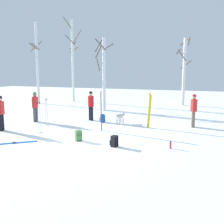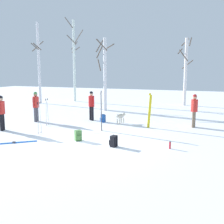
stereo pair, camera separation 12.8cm
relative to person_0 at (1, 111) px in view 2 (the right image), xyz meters
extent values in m
plane|color=white|center=(4.58, -0.57, -0.98)|extent=(60.00, 60.00, 0.00)
cylinder|color=black|center=(0.03, -0.08, -0.57)|extent=(0.16, 0.16, 0.82)
cylinder|color=black|center=(-0.03, 0.08, -0.57)|extent=(0.16, 0.16, 0.82)
cylinder|color=red|center=(0.00, 0.00, 0.15)|extent=(0.34, 0.34, 0.62)
sphere|color=beige|center=(0.00, 0.00, 0.57)|extent=(0.22, 0.22, 0.22)
sphere|color=black|center=(0.00, 0.00, 0.63)|extent=(0.21, 0.21, 0.21)
cylinder|color=red|center=(-0.08, 0.20, 0.13)|extent=(0.10, 0.10, 0.56)
cylinder|color=#4C4C56|center=(0.13, 2.39, -0.57)|extent=(0.16, 0.16, 0.82)
cylinder|color=#4C4C56|center=(0.13, 2.57, -0.57)|extent=(0.16, 0.16, 0.82)
cylinder|color=red|center=(0.13, 2.48, 0.15)|extent=(0.34, 0.34, 0.62)
sphere|color=#997051|center=(0.13, 2.48, 0.57)|extent=(0.22, 0.22, 0.22)
sphere|color=#4C8C4C|center=(0.13, 2.48, 0.63)|extent=(0.21, 0.21, 0.21)
cylinder|color=red|center=(0.13, 2.27, 0.13)|extent=(0.10, 0.10, 0.56)
cylinder|color=red|center=(0.13, 2.69, 0.13)|extent=(0.10, 0.10, 0.56)
cylinder|color=black|center=(2.98, 3.94, -0.57)|extent=(0.16, 0.16, 0.82)
cylinder|color=black|center=(2.83, 4.03, -0.57)|extent=(0.16, 0.16, 0.82)
cylinder|color=red|center=(2.90, 3.98, 0.15)|extent=(0.34, 0.34, 0.62)
sphere|color=beige|center=(2.90, 3.98, 0.57)|extent=(0.22, 0.22, 0.22)
sphere|color=black|center=(2.90, 3.98, 0.63)|extent=(0.21, 0.21, 0.21)
cylinder|color=red|center=(3.08, 3.88, 0.13)|extent=(0.10, 0.10, 0.56)
cylinder|color=red|center=(2.72, 4.09, 0.13)|extent=(0.10, 0.10, 0.56)
cylinder|color=#72604C|center=(8.64, 4.10, -0.57)|extent=(0.16, 0.16, 0.82)
cylinder|color=#72604C|center=(8.65, 4.28, -0.57)|extent=(0.16, 0.16, 0.82)
cylinder|color=red|center=(8.65, 4.19, 0.15)|extent=(0.34, 0.34, 0.62)
sphere|color=tan|center=(8.65, 4.19, 0.57)|extent=(0.22, 0.22, 0.22)
sphere|color=#B22626|center=(8.65, 4.19, 0.63)|extent=(0.21, 0.21, 0.21)
cylinder|color=red|center=(8.63, 3.98, 0.13)|extent=(0.10, 0.10, 0.56)
cylinder|color=red|center=(8.66, 4.40, 0.13)|extent=(0.10, 0.10, 0.56)
ellipsoid|color=beige|center=(4.81, 3.70, -0.57)|extent=(0.36, 0.64, 0.26)
sphere|color=beige|center=(4.89, 4.03, -0.51)|extent=(0.18, 0.18, 0.18)
ellipsoid|color=beige|center=(4.91, 4.09, -0.53)|extent=(0.08, 0.11, 0.06)
cylinder|color=beige|center=(4.73, 3.36, -0.49)|extent=(0.08, 0.19, 0.17)
cylinder|color=beige|center=(4.79, 3.91, -0.84)|extent=(0.07, 0.07, 0.28)
cylinder|color=beige|center=(4.94, 3.88, -0.84)|extent=(0.07, 0.07, 0.28)
cylinder|color=beige|center=(4.69, 3.53, -0.84)|extent=(0.07, 0.07, 0.28)
cylinder|color=beige|center=(4.84, 3.50, -0.84)|extent=(0.07, 0.07, 0.28)
cube|color=black|center=(4.53, 1.74, -0.05)|extent=(0.12, 0.15, 1.86)
cube|color=black|center=(4.53, 1.74, 0.92)|extent=(0.05, 0.06, 0.10)
cube|color=black|center=(4.49, 1.79, -0.05)|extent=(0.12, 0.15, 1.86)
cube|color=black|center=(4.49, 1.79, 0.92)|extent=(0.05, 0.06, 0.10)
cube|color=yellow|center=(6.52, 3.24, -0.14)|extent=(0.16, 0.12, 1.68)
cube|color=yellow|center=(6.52, 3.24, 0.74)|extent=(0.06, 0.05, 0.10)
cube|color=yellow|center=(6.57, 3.28, -0.14)|extent=(0.16, 0.12, 1.68)
cube|color=yellow|center=(6.57, 3.28, 0.74)|extent=(0.06, 0.05, 0.10)
cube|color=blue|center=(2.11, -1.66, -0.97)|extent=(1.51, 1.26, 0.02)
cube|color=#333338|center=(2.15, -1.63, -0.95)|extent=(0.13, 0.12, 0.03)
cube|color=blue|center=(2.04, -1.59, -0.97)|extent=(1.51, 1.26, 0.02)
cube|color=#333338|center=(2.08, -1.55, -0.95)|extent=(0.13, 0.12, 0.03)
cylinder|color=#B2B2BC|center=(2.16, 0.14, -0.28)|extent=(0.02, 0.10, 1.39)
cylinder|color=black|center=(2.16, 0.14, 0.46)|extent=(0.04, 0.04, 0.10)
cylinder|color=black|center=(2.16, 0.14, -0.91)|extent=(0.07, 0.07, 0.01)
cylinder|color=#B2B2BC|center=(2.16, -0.04, -0.28)|extent=(0.02, 0.10, 1.39)
cylinder|color=black|center=(2.16, -0.04, 0.46)|extent=(0.04, 0.04, 0.10)
cylinder|color=black|center=(2.16, -0.04, -0.91)|extent=(0.07, 0.07, 0.01)
cylinder|color=#B2B2BC|center=(1.36, 1.86, -0.31)|extent=(0.02, 0.10, 1.35)
cylinder|color=black|center=(1.36, 1.86, 0.42)|extent=(0.04, 0.04, 0.10)
cylinder|color=black|center=(1.36, 1.86, -0.91)|extent=(0.07, 0.07, 0.01)
cylinder|color=#B2B2BC|center=(1.36, 1.71, -0.31)|extent=(0.02, 0.10, 1.35)
cylinder|color=black|center=(1.36, 1.71, 0.42)|extent=(0.04, 0.04, 0.10)
cylinder|color=black|center=(1.36, 1.71, -0.91)|extent=(0.07, 0.07, 0.01)
cube|color=#1E4C99|center=(3.76, 3.71, -0.76)|extent=(0.32, 0.33, 0.44)
cube|color=#1E4C99|center=(3.67, 3.61, -0.83)|extent=(0.18, 0.18, 0.20)
cube|color=black|center=(3.79, 3.84, -0.76)|extent=(0.04, 0.04, 0.37)
cube|color=black|center=(3.89, 3.73, -0.76)|extent=(0.04, 0.04, 0.37)
cube|color=#4C7F3F|center=(4.37, -0.31, -0.76)|extent=(0.32, 0.33, 0.44)
cube|color=#4C7F3F|center=(4.47, -0.39, -0.83)|extent=(0.17, 0.19, 0.20)
cube|color=black|center=(4.23, -0.30, -0.76)|extent=(0.04, 0.04, 0.37)
cube|color=black|center=(4.32, -0.19, -0.76)|extent=(0.04, 0.04, 0.37)
cube|color=black|center=(6.08, -0.60, -0.76)|extent=(0.24, 0.29, 0.44)
cube|color=black|center=(5.95, -0.57, -0.83)|extent=(0.09, 0.20, 0.20)
cube|color=black|center=(6.20, -0.55, -0.76)|extent=(0.03, 0.04, 0.37)
cube|color=black|center=(6.18, -0.69, -0.76)|extent=(0.03, 0.04, 0.37)
cylinder|color=red|center=(8.14, -0.08, -0.85)|extent=(0.07, 0.07, 0.26)
cylinder|color=black|center=(8.14, -0.08, -0.71)|extent=(0.05, 0.05, 0.02)
cylinder|color=silver|center=(-4.94, 9.68, 2.51)|extent=(0.22, 0.22, 6.99)
cylinder|color=brown|center=(-5.00, 9.27, 3.96)|extent=(0.86, 0.21, 0.61)
cylinder|color=brown|center=(-5.26, 10.05, 4.03)|extent=(0.84, 0.74, 0.95)
cylinder|color=brown|center=(-4.81, 9.37, 3.94)|extent=(0.69, 0.34, 0.64)
cylinder|color=silver|center=(-2.82, 12.15, 2.75)|extent=(0.21, 0.21, 7.47)
cylinder|color=brown|center=(-2.84, 12.55, 3.83)|extent=(0.84, 0.13, 0.54)
cylinder|color=brown|center=(-2.57, 12.70, 5.07)|extent=(1.17, 0.57, 1.09)
cylinder|color=brown|center=(-3.00, 11.66, 6.16)|extent=(1.07, 0.46, 1.09)
cylinder|color=brown|center=(-2.92, 12.43, 4.22)|extent=(0.64, 0.29, 0.77)
cylinder|color=brown|center=(-2.80, 11.70, 4.67)|extent=(0.97, 0.12, 0.90)
cylinder|color=silver|center=(2.15, 7.81, 1.62)|extent=(0.23, 0.23, 5.19)
cylinder|color=brown|center=(2.08, 7.39, 3.68)|extent=(0.92, 0.22, 0.87)
cylinder|color=brown|center=(1.72, 7.86, 3.26)|extent=(0.18, 0.92, 0.98)
cylinder|color=brown|center=(1.81, 7.56, 2.31)|extent=(0.60, 0.77, 0.88)
cylinder|color=brown|center=(2.28, 8.25, 3.59)|extent=(0.94, 0.35, 0.45)
cylinder|color=brown|center=(1.73, 7.94, 3.72)|extent=(0.34, 0.92, 1.05)
cylinder|color=silver|center=(7.21, 12.91, 1.78)|extent=(0.25, 0.25, 5.53)
cylinder|color=brown|center=(7.30, 13.34, 2.41)|extent=(0.93, 0.28, 0.76)
cylinder|color=brown|center=(6.70, 12.99, 3.49)|extent=(0.27, 1.08, 0.53)
cylinder|color=brown|center=(7.03, 12.55, 3.12)|extent=(0.81, 0.46, 0.97)
cylinder|color=brown|center=(7.49, 13.00, 4.22)|extent=(0.29, 0.64, 0.64)
cylinder|color=brown|center=(7.06, 13.18, 4.21)|extent=(0.64, 0.41, 0.63)
camera|label=1|loc=(9.49, -9.79, 1.93)|focal=42.19mm
camera|label=2|loc=(9.61, -9.74, 1.93)|focal=42.19mm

